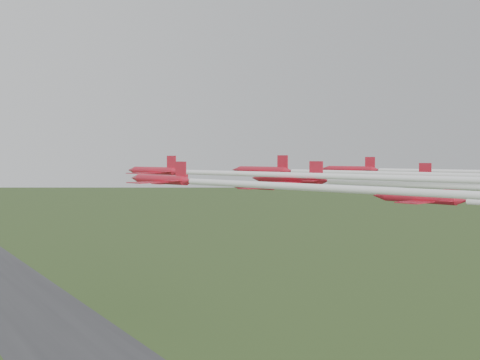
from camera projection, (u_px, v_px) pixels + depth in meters
jet_lead at (226, 185)px, 86.89m from camera, size 15.17×54.87×2.54m
jet_row2_left at (236, 173)px, 67.42m from camera, size 18.07×63.15×2.79m
jet_row2_right at (346, 191)px, 83.67m from camera, size 20.46×64.79×2.56m
jet_row3_left at (253, 184)px, 53.37m from camera, size 15.11×59.86×2.72m
jet_row3_mid at (347, 173)px, 70.57m from camera, size 14.90×62.09×2.91m
jet_row3_right at (403, 170)px, 89.34m from camera, size 14.11×47.65×2.82m
jet_row4_left at (374, 183)px, 55.46m from camera, size 13.03×50.49×2.75m
jet_row4_right at (476, 180)px, 71.01m from camera, size 12.54×49.65×2.74m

